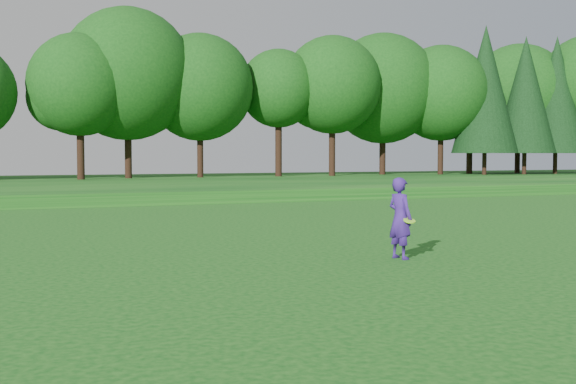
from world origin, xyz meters
name	(u,v)px	position (x,y,z in m)	size (l,w,h in m)	color
ground	(371,266)	(0.00, 0.00, 0.00)	(140.00, 140.00, 0.00)	#0D4311
berm	(111,185)	(0.00, 34.00, 0.30)	(130.00, 30.00, 0.60)	#0D4311
walking_path	(159,204)	(0.00, 20.00, 0.02)	(130.00, 1.60, 0.04)	gray
treeline	(100,70)	(0.00, 38.00, 8.10)	(104.00, 7.00, 15.00)	#0E3F0F
woman	(400,218)	(1.07, 0.63, 0.90)	(0.56, 0.76, 1.79)	navy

